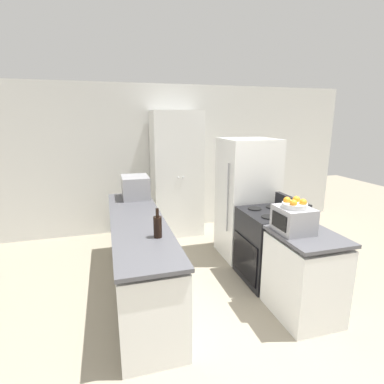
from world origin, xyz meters
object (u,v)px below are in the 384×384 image
at_px(refrigerator, 247,199).
at_px(toaster_oven, 293,220).
at_px(pantry_cabinet, 177,174).
at_px(microwave, 136,187).
at_px(fruit_bowl, 295,204).
at_px(stove, 269,245).
at_px(wine_bottle, 158,226).

height_order(refrigerator, toaster_oven, refrigerator).
relative_size(pantry_cabinet, refrigerator, 1.23).
distance_m(microwave, fruit_bowl, 2.29).
bearing_deg(microwave, refrigerator, -14.52).
bearing_deg(pantry_cabinet, refrigerator, -55.80).
xyz_separation_m(pantry_cabinet, microwave, (-0.78, -0.75, -0.01)).
xyz_separation_m(stove, fruit_bowl, (-0.14, -0.66, 0.74)).
height_order(microwave, toaster_oven, microwave).
bearing_deg(stove, pantry_cabinet, 111.10).
height_order(pantry_cabinet, microwave, pantry_cabinet).
height_order(pantry_cabinet, toaster_oven, pantry_cabinet).
height_order(pantry_cabinet, fruit_bowl, pantry_cabinet).
distance_m(toaster_oven, fruit_bowl, 0.17).
bearing_deg(fruit_bowl, wine_bottle, 169.26).
xyz_separation_m(stove, toaster_oven, (-0.13, -0.64, 0.57)).
bearing_deg(toaster_oven, fruit_bowl, -126.16).
distance_m(microwave, toaster_oven, 2.28).
xyz_separation_m(wine_bottle, toaster_oven, (1.34, -0.24, 0.02)).
bearing_deg(refrigerator, wine_bottle, -142.53).
xyz_separation_m(refrigerator, toaster_oven, (-0.18, -1.40, 0.16)).
xyz_separation_m(wine_bottle, fruit_bowl, (1.33, -0.25, 0.19)).
bearing_deg(wine_bottle, pantry_cabinet, 72.43).
bearing_deg(pantry_cabinet, fruit_bowl, -76.97).
relative_size(pantry_cabinet, microwave, 4.57).
relative_size(wine_bottle, fruit_bowl, 1.19).
bearing_deg(microwave, wine_bottle, -88.10).
height_order(pantry_cabinet, wine_bottle, pantry_cabinet).
height_order(wine_bottle, toaster_oven, wine_bottle).
relative_size(microwave, fruit_bowl, 1.91).
bearing_deg(stove, fruit_bowl, -102.26).
height_order(refrigerator, microwave, refrigerator).
relative_size(pantry_cabinet, fruit_bowl, 8.73).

